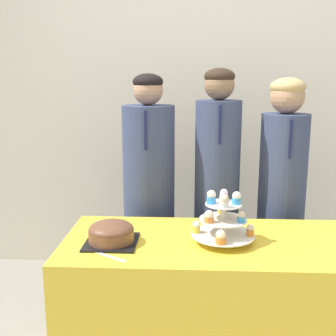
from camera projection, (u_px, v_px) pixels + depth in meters
name	position (u px, v px, depth m)	size (l,w,h in m)	color
wall_back	(205.00, 96.00, 3.17)	(9.00, 0.06, 2.70)	beige
table	(210.00, 307.00, 2.11)	(1.44, 0.66, 0.71)	yellow
round_cake	(111.00, 233.00, 1.99)	(0.24, 0.24, 0.11)	black
cake_knife	(98.00, 253.00, 1.89)	(0.21, 0.14, 0.01)	silver
cupcake_stand	(223.00, 219.00, 1.99)	(0.30, 0.30, 0.26)	silver
student_0	(149.00, 204.00, 2.63)	(0.32, 0.32, 1.51)	#384266
student_1	(217.00, 201.00, 2.60)	(0.27, 0.28, 1.54)	#384266
student_2	(281.00, 205.00, 2.58)	(0.28, 0.29, 1.49)	#384266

